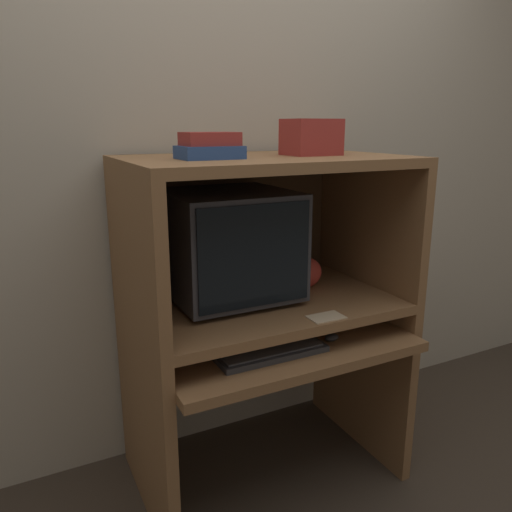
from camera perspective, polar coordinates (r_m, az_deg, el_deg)
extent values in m
cube|color=#B2A893|center=(2.18, -3.91, 11.75)|extent=(6.00, 0.06, 2.60)
cube|color=brown|center=(1.98, -12.48, -19.01)|extent=(0.04, 0.66, 0.65)
cube|color=brown|center=(2.36, 11.69, -13.04)|extent=(0.04, 0.66, 0.65)
cube|color=brown|center=(1.81, 4.18, -10.90)|extent=(0.94, 0.37, 0.04)
cube|color=brown|center=(1.80, -13.16, -8.80)|extent=(0.04, 0.66, 0.12)
cube|color=brown|center=(2.21, 12.21, -4.22)|extent=(0.04, 0.66, 0.12)
cube|color=brown|center=(1.94, 0.92, -5.31)|extent=(0.94, 0.66, 0.04)
cube|color=brown|center=(1.70, -13.80, 1.43)|extent=(0.04, 0.66, 0.54)
cube|color=brown|center=(2.13, 12.68, 4.16)|extent=(0.04, 0.66, 0.54)
cube|color=brown|center=(1.83, 0.99, 10.77)|extent=(0.94, 0.66, 0.04)
cube|color=#48321E|center=(2.15, -3.03, 4.57)|extent=(0.94, 0.01, 0.54)
cylinder|color=#333338|center=(1.94, -3.08, -4.42)|extent=(0.25, 0.25, 0.02)
cube|color=#333338|center=(1.89, -3.16, 1.50)|extent=(0.45, 0.45, 0.39)
cube|color=black|center=(1.69, -0.08, -0.06)|extent=(0.42, 0.01, 0.36)
cube|color=#2D2D30|center=(1.75, 1.59, -10.84)|extent=(0.39, 0.15, 0.02)
cube|color=#474749|center=(1.74, 1.59, -10.46)|extent=(0.36, 0.12, 0.01)
ellipsoid|color=#28282B|center=(1.87, 8.63, -9.19)|extent=(0.06, 0.04, 0.03)
ellipsoid|color=#BC382D|center=(2.04, 5.45, -1.91)|extent=(0.16, 0.12, 0.13)
cube|color=navy|center=(1.69, -5.35, 11.71)|extent=(0.20, 0.15, 0.04)
cube|color=maroon|center=(1.69, -5.31, 13.18)|extent=(0.18, 0.13, 0.04)
cube|color=#CCB28C|center=(1.76, 8.02, -6.93)|extent=(0.12, 0.08, 0.00)
cube|color=maroon|center=(1.90, 6.31, 13.35)|extent=(0.19, 0.16, 0.13)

